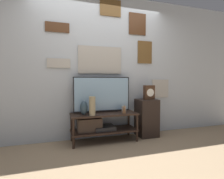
{
  "coord_description": "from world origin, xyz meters",
  "views": [
    {
      "loc": [
        -0.79,
        -2.72,
        1.08
      ],
      "look_at": [
        0.15,
        0.26,
        0.92
      ],
      "focal_mm": 28.0,
      "sensor_mm": 36.0,
      "label": 1
    }
  ],
  "objects_px": {
    "television": "(102,94)",
    "vase_urn_stoneware": "(84,108)",
    "vase_tall_ceramic": "(92,106)",
    "candle_jar": "(124,109)",
    "mantel_clock": "(149,92)",
    "vase_slim_bronze": "(124,109)"
  },
  "relations": [
    {
      "from": "television",
      "to": "candle_jar",
      "type": "relative_size",
      "value": 9.11
    },
    {
      "from": "vase_slim_bronze",
      "to": "vase_urn_stoneware",
      "type": "height_order",
      "value": "vase_urn_stoneware"
    },
    {
      "from": "vase_urn_stoneware",
      "to": "candle_jar",
      "type": "bearing_deg",
      "value": 2.81
    },
    {
      "from": "vase_tall_ceramic",
      "to": "mantel_clock",
      "type": "relative_size",
      "value": 1.15
    },
    {
      "from": "vase_tall_ceramic",
      "to": "candle_jar",
      "type": "relative_size",
      "value": 2.77
    },
    {
      "from": "vase_tall_ceramic",
      "to": "vase_urn_stoneware",
      "type": "bearing_deg",
      "value": 147.23
    },
    {
      "from": "vase_slim_bronze",
      "to": "vase_urn_stoneware",
      "type": "relative_size",
      "value": 0.67
    },
    {
      "from": "television",
      "to": "mantel_clock",
      "type": "height_order",
      "value": "television"
    },
    {
      "from": "television",
      "to": "vase_urn_stoneware",
      "type": "bearing_deg",
      "value": -155.99
    },
    {
      "from": "vase_urn_stoneware",
      "to": "mantel_clock",
      "type": "height_order",
      "value": "mantel_clock"
    },
    {
      "from": "television",
      "to": "candle_jar",
      "type": "distance_m",
      "value": 0.48
    },
    {
      "from": "mantel_clock",
      "to": "television",
      "type": "bearing_deg",
      "value": 174.66
    },
    {
      "from": "vase_slim_bronze",
      "to": "candle_jar",
      "type": "relative_size",
      "value": 1.41
    },
    {
      "from": "vase_tall_ceramic",
      "to": "candle_jar",
      "type": "distance_m",
      "value": 0.63
    },
    {
      "from": "vase_tall_ceramic",
      "to": "vase_slim_bronze",
      "type": "bearing_deg",
      "value": 2.04
    },
    {
      "from": "vase_tall_ceramic",
      "to": "candle_jar",
      "type": "bearing_deg",
      "value": 10.97
    },
    {
      "from": "vase_slim_bronze",
      "to": "vase_tall_ceramic",
      "type": "height_order",
      "value": "vase_tall_ceramic"
    },
    {
      "from": "candle_jar",
      "to": "mantel_clock",
      "type": "bearing_deg",
      "value": 4.07
    },
    {
      "from": "mantel_clock",
      "to": "vase_slim_bronze",
      "type": "bearing_deg",
      "value": -166.58
    },
    {
      "from": "vase_tall_ceramic",
      "to": "vase_urn_stoneware",
      "type": "xyz_separation_m",
      "value": [
        -0.13,
        0.08,
        -0.04
      ]
    },
    {
      "from": "television",
      "to": "vase_urn_stoneware",
      "type": "xyz_separation_m",
      "value": [
        -0.36,
        -0.16,
        -0.21
      ]
    },
    {
      "from": "vase_tall_ceramic",
      "to": "candle_jar",
      "type": "height_order",
      "value": "vase_tall_ceramic"
    }
  ]
}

